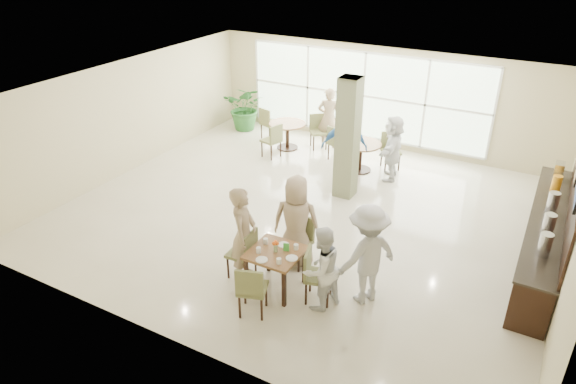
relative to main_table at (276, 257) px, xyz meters
The scene contains 20 objects.
ground 2.80m from the main_table, 105.81° to the left, with size 10.00×10.00×0.00m, color beige.
room_shell 2.92m from the main_table, 105.81° to the left, with size 10.00×10.00×10.00m.
window_bank 7.23m from the main_table, 99.95° to the left, with size 7.00×0.04×7.00m.
column 3.91m from the main_table, 95.11° to the left, with size 0.45×0.45×2.80m, color #727853.
main_table is the anchor object (origin of this frame).
round_table_left 6.37m from the main_table, 117.08° to the left, with size 1.04×1.04×0.75m.
round_table_right 5.29m from the main_table, 95.87° to the left, with size 1.04×1.04×0.75m.
chairs_main_table 0.18m from the main_table, 64.25° to the left, with size 2.02×2.09×0.95m.
chairs_table_left 6.42m from the main_table, 117.32° to the left, with size 2.18×1.79×0.95m.
chairs_table_right 5.31m from the main_table, 96.58° to the left, with size 2.02×1.90×0.95m.
tabletop_clutter 0.17m from the main_table, 30.17° to the right, with size 0.75×0.76×0.21m.
buffet_counter 5.04m from the main_table, 38.29° to the left, with size 0.64×4.70×1.95m.
potted_plant 7.97m from the main_table, 126.57° to the left, with size 1.26×1.26×1.40m, color #266027.
teen_left 0.68m from the main_table, behind, with size 0.65×0.43×1.79m, color tan.
teen_far 0.86m from the main_table, 93.15° to the left, with size 0.87×0.47×1.78m, color tan.
teen_right 0.89m from the main_table, ahead, with size 0.72×0.56×1.49m, color white.
teen_standing 1.54m from the main_table, 17.50° to the left, with size 1.15×0.66×1.78m, color #B6B7B9.
adult_a 4.40m from the main_table, 98.21° to the left, with size 1.10×0.62×1.87m, color #468CD4.
adult_b 5.21m from the main_table, 86.69° to the left, with size 1.51×0.65×1.63m, color white.
adult_standing 6.59m from the main_table, 107.01° to the left, with size 0.63×0.41×1.73m, color tan.
Camera 1 is at (4.40, -8.83, 5.62)m, focal length 32.00 mm.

